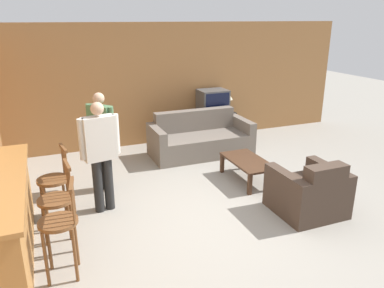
% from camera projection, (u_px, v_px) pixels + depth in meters
% --- Properties ---
extents(ground_plane, '(24.00, 24.00, 0.00)m').
position_uv_depth(ground_plane, '(226.00, 216.00, 5.32)').
color(ground_plane, gray).
extents(wall_back, '(9.40, 0.08, 2.60)m').
position_uv_depth(wall_back, '(152.00, 85.00, 8.09)').
color(wall_back, '#9E6B3D').
rests_on(wall_back, ground_plane).
extents(bar_counter, '(0.55, 2.48, 0.99)m').
position_uv_depth(bar_counter, '(6.00, 219.00, 4.27)').
color(bar_counter, '#A87038').
rests_on(bar_counter, ground_plane).
extents(bar_chair_near, '(0.46, 0.46, 1.09)m').
position_uv_depth(bar_chair_near, '(60.00, 228.00, 3.94)').
color(bar_chair_near, brown).
rests_on(bar_chair_near, ground_plane).
extents(bar_chair_mid, '(0.45, 0.45, 1.09)m').
position_uv_depth(bar_chair_mid, '(57.00, 205.00, 4.41)').
color(bar_chair_mid, brown).
rests_on(bar_chair_mid, ground_plane).
extents(bar_chair_far, '(0.47, 0.47, 1.09)m').
position_uv_depth(bar_chair_far, '(55.00, 185.00, 4.95)').
color(bar_chair_far, brown).
rests_on(bar_chair_far, ground_plane).
extents(couch_far, '(2.04, 0.93, 0.86)m').
position_uv_depth(couch_far, '(200.00, 140.00, 7.68)').
color(couch_far, '#70665B').
rests_on(couch_far, ground_plane).
extents(armchair_near, '(0.90, 0.88, 0.84)m').
position_uv_depth(armchair_near, '(309.00, 193.00, 5.34)').
color(armchair_near, '#423328').
rests_on(armchair_near, ground_plane).
extents(coffee_table, '(0.56, 1.06, 0.38)m').
position_uv_depth(coffee_table, '(248.00, 163.00, 6.40)').
color(coffee_table, '#472D1E').
rests_on(coffee_table, ground_plane).
extents(tv_unit, '(1.00, 0.46, 0.64)m').
position_uv_depth(tv_unit, '(212.00, 126.00, 8.56)').
color(tv_unit, black).
rests_on(tv_unit, ground_plane).
extents(tv, '(0.63, 0.50, 0.52)m').
position_uv_depth(tv, '(213.00, 101.00, 8.37)').
color(tv, '#4C4C4C').
rests_on(tv, tv_unit).
extents(table_lamp, '(0.26, 0.26, 0.50)m').
position_uv_depth(table_lamp, '(227.00, 95.00, 8.46)').
color(table_lamp, brown).
rests_on(table_lamp, tv_unit).
extents(person_by_window, '(0.38, 0.43, 1.61)m').
position_uv_depth(person_by_window, '(102.00, 136.00, 5.88)').
color(person_by_window, black).
rests_on(person_by_window, ground_plane).
extents(person_by_counter, '(0.57, 0.26, 1.61)m').
position_uv_depth(person_by_counter, '(101.00, 152.00, 5.23)').
color(person_by_counter, black).
rests_on(person_by_counter, ground_plane).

